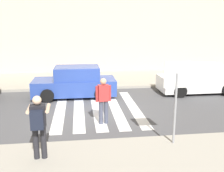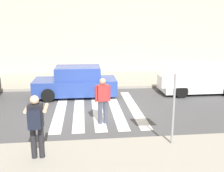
# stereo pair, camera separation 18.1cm
# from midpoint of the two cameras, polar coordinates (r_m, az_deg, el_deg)

# --- Properties ---
(ground_plane) EXTENTS (120.00, 120.00, 0.00)m
(ground_plane) POSITION_cam_midpoint_polar(r_m,az_deg,el_deg) (11.34, -2.68, -5.25)
(ground_plane) COLOR #4C4C4F
(sidewalk_far) EXTENTS (60.00, 4.80, 0.14)m
(sidewalk_far) POSITION_cam_midpoint_polar(r_m,az_deg,el_deg) (17.11, -3.98, 1.42)
(sidewalk_far) COLOR #9E998C
(sidewalk_far) RESTS_ON ground
(building_facade_far) EXTENTS (56.00, 4.00, 7.08)m
(building_facade_far) POSITION_cam_midpoint_polar(r_m,az_deg,el_deg) (21.13, -4.66, 13.19)
(building_facade_far) COLOR beige
(building_facade_far) RESTS_ON ground
(crosswalk_stripe_0) EXTENTS (0.44, 5.20, 0.01)m
(crosswalk_stripe_0) POSITION_cam_midpoint_polar(r_m,az_deg,el_deg) (11.55, -10.72, -5.11)
(crosswalk_stripe_0) COLOR silver
(crosswalk_stripe_0) RESTS_ON ground
(crosswalk_stripe_1) EXTENTS (0.44, 5.20, 0.01)m
(crosswalk_stripe_1) POSITION_cam_midpoint_polar(r_m,az_deg,el_deg) (11.51, -6.74, -5.03)
(crosswalk_stripe_1) COLOR silver
(crosswalk_stripe_1) RESTS_ON ground
(crosswalk_stripe_2) EXTENTS (0.44, 5.20, 0.01)m
(crosswalk_stripe_2) POSITION_cam_midpoint_polar(r_m,az_deg,el_deg) (11.53, -2.74, -4.92)
(crosswalk_stripe_2) COLOR silver
(crosswalk_stripe_2) RESTS_ON ground
(crosswalk_stripe_3) EXTENTS (0.44, 5.20, 0.01)m
(crosswalk_stripe_3) POSITION_cam_midpoint_polar(r_m,az_deg,el_deg) (11.60, 1.21, -4.78)
(crosswalk_stripe_3) COLOR silver
(crosswalk_stripe_3) RESTS_ON ground
(crosswalk_stripe_4) EXTENTS (0.44, 5.20, 0.01)m
(crosswalk_stripe_4) POSITION_cam_midpoint_polar(r_m,az_deg,el_deg) (11.73, 5.10, -4.63)
(crosswalk_stripe_4) COLOR silver
(crosswalk_stripe_4) RESTS_ON ground
(stop_sign) EXTENTS (0.76, 0.08, 2.47)m
(stop_sign) POSITION_cam_midpoint_polar(r_m,az_deg,el_deg) (7.68, 14.14, 0.21)
(stop_sign) COLOR gray
(stop_sign) RESTS_ON sidewalk_near
(photographer_with_backpack) EXTENTS (0.60, 0.85, 1.72)m
(photographer_with_backpack) POSITION_cam_midpoint_polar(r_m,az_deg,el_deg) (7.08, -15.55, -7.50)
(photographer_with_backpack) COLOR #232328
(photographer_with_backpack) RESTS_ON sidewalk_near
(pedestrian_crossing) EXTENTS (0.58, 0.29, 1.72)m
(pedestrian_crossing) POSITION_cam_midpoint_polar(r_m,az_deg,el_deg) (9.57, -1.49, -2.71)
(pedestrian_crossing) COLOR #474C60
(pedestrian_crossing) RESTS_ON ground
(parked_car_blue) EXTENTS (4.10, 1.92, 1.55)m
(parked_car_blue) POSITION_cam_midpoint_polar(r_m,az_deg,el_deg) (13.35, -7.44, 0.76)
(parked_car_blue) COLOR #284293
(parked_car_blue) RESTS_ON ground
(parked_car_white) EXTENTS (4.10, 1.92, 1.55)m
(parked_car_white) POSITION_cam_midpoint_polar(r_m,az_deg,el_deg) (14.73, 18.90, 1.34)
(parked_car_white) COLOR white
(parked_car_white) RESTS_ON ground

